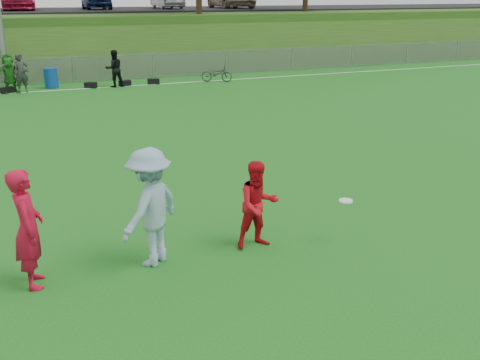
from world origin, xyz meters
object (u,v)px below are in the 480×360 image
player_red_center (258,205)px  bicycle (217,74)px  frisbee (346,201)px  player_red_left (28,229)px  recycling_bin (51,78)px  player_blue (150,207)px

player_red_center → bicycle: size_ratio=1.00×
player_red_center → bicycle: player_red_center is taller
player_red_center → frisbee: (1.47, -0.43, 0.02)m
player_red_left → recycling_bin: size_ratio=2.01×
player_red_left → bicycle: 19.66m
player_blue → player_red_center: bearing=136.9°
player_red_left → player_red_center: 3.65m
player_red_left → bicycle: (9.11, 17.41, -0.51)m
player_red_center → bicycle: (5.46, 17.49, -0.37)m
recycling_bin → bicycle: (7.72, -1.15, -0.05)m
frisbee → bicycle: bicycle is taller
player_blue → recycling_bin: size_ratio=2.12×
player_blue → player_red_left: bearing=-39.7°
player_red_left → frisbee: (5.11, -0.50, -0.13)m
player_red_left → player_blue: 1.82m
player_blue → recycling_bin: player_blue is taller
player_red_center → player_blue: (-1.83, 0.09, 0.20)m
player_red_left → player_red_center: bearing=-89.6°
frisbee → player_red_center: bearing=163.8°
player_blue → bicycle: (7.29, 17.39, -0.57)m
player_red_center → frisbee: player_red_center is taller
player_red_center → recycling_bin: 18.77m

